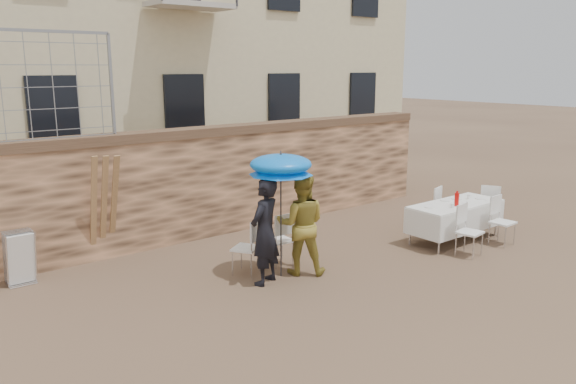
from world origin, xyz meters
TOP-DOWN VIEW (x-y plane):
  - ground at (0.00, 0.00)m, footprint 80.00×80.00m
  - stone_wall at (0.00, 5.00)m, footprint 13.00×0.50m
  - chain_link_fence at (-3.00, 5.00)m, footprint 3.20×0.06m
  - man_suit at (-0.21, 2.03)m, footprint 0.75×0.64m
  - woman_dress at (0.54, 2.03)m, footprint 1.06×1.03m
  - umbrella at (0.19, 2.13)m, footprint 1.05×1.05m
  - couple_chair_left at (-0.21, 2.58)m, footprint 0.66×0.66m
  - couple_chair_right at (0.49, 2.58)m, footprint 0.51×0.51m
  - banquet_table at (4.14, 1.53)m, footprint 2.10×0.85m
  - soda_bottle at (3.94, 1.38)m, footprint 0.09×0.09m
  - table_chair_front_left at (3.54, 0.78)m, footprint 0.55×0.55m
  - table_chair_front_right at (4.64, 0.78)m, footprint 0.50×0.50m
  - table_chair_back at (4.34, 2.33)m, footprint 0.60×0.60m
  - table_chair_side at (5.54, 1.63)m, footprint 0.65×0.65m
  - chair_stack_right at (-3.32, 4.53)m, footprint 0.46×0.40m
  - wood_planks at (-1.72, 4.60)m, footprint 0.70×0.20m

SIDE VIEW (x-z plane):
  - ground at x=0.00m, z-range 0.00..0.00m
  - chair_stack_right at x=-3.32m, z-range 0.00..0.92m
  - couple_chair_left at x=-0.21m, z-range 0.00..0.96m
  - couple_chair_right at x=0.49m, z-range 0.00..0.96m
  - table_chair_front_left at x=3.54m, z-range 0.00..0.96m
  - table_chair_front_right at x=4.64m, z-range 0.00..0.96m
  - table_chair_back at x=4.34m, z-range 0.00..0.96m
  - table_chair_side at x=5.54m, z-range 0.00..0.96m
  - banquet_table at x=4.14m, z-range 0.34..1.12m
  - woman_dress at x=0.54m, z-range 0.00..1.72m
  - man_suit at x=-0.21m, z-range 0.00..1.74m
  - soda_bottle at x=3.94m, z-range 0.77..1.04m
  - wood_planks at x=-1.72m, z-range 0.00..2.00m
  - stone_wall at x=0.00m, z-range 0.00..2.20m
  - umbrella at x=0.19m, z-range 0.86..2.80m
  - chain_link_fence at x=-3.00m, z-range 2.20..4.00m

